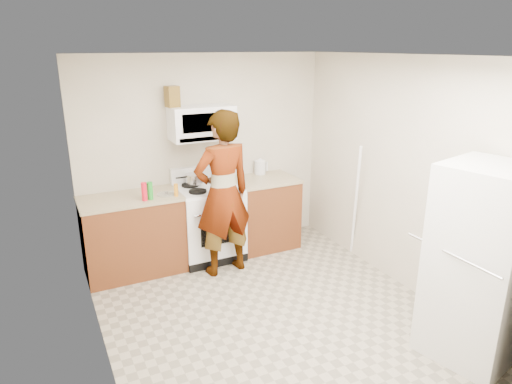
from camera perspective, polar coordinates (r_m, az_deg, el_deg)
floor at (r=4.80m, az=1.86°, el=-14.71°), size 3.60×3.60×0.00m
back_wall at (r=5.84m, az=-6.30°, el=4.57°), size 3.20×0.02×2.50m
right_wall at (r=5.17m, az=17.78°, el=2.06°), size 0.02×3.60×2.50m
cabinet_left at (r=5.55m, az=-15.09°, el=-5.38°), size 1.12×0.62×0.90m
counter_left at (r=5.39m, az=-15.49°, el=-0.80°), size 1.14×0.64×0.03m
cabinet_right at (r=6.07m, az=0.99°, el=-2.71°), size 0.80×0.62×0.90m
counter_right at (r=5.92m, az=1.01°, el=1.53°), size 0.82×0.64×0.03m
gas_range at (r=5.76m, az=-5.92°, el=-3.60°), size 0.76×0.65×1.13m
microwave at (r=5.55m, az=-6.79°, el=8.60°), size 0.76×0.38×0.40m
person at (r=5.21m, az=-4.15°, el=-0.27°), size 0.76×0.55×1.93m
fridge at (r=4.26m, az=26.24°, el=-8.10°), size 0.85×0.85×1.70m
kettle at (r=6.11m, az=0.50°, el=3.10°), size 0.18×0.18×0.18m
jug at (r=5.44m, az=-10.43°, el=11.65°), size 0.16×0.16×0.24m
saucepan at (r=5.68m, az=-7.74°, el=1.64°), size 0.26×0.26×0.12m
tray at (r=5.58m, az=-3.95°, el=0.88°), size 0.29×0.23×0.05m
bottle_spray at (r=5.20m, az=-13.80°, el=0.05°), size 0.07×0.07×0.21m
bottle_hot_sauce at (r=5.28m, az=-9.97°, el=0.25°), size 0.06×0.06×0.15m
bottle_green_cap at (r=5.22m, az=-13.10°, el=0.14°), size 0.08×0.08×0.20m
pot_lid at (r=5.37m, az=-11.10°, el=-0.26°), size 0.24×0.24×0.01m
broom at (r=5.75m, az=12.36°, el=-1.22°), size 0.20×0.28×1.47m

